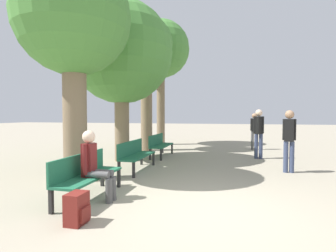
{
  "coord_description": "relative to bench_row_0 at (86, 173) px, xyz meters",
  "views": [
    {
      "loc": [
        0.48,
        -4.08,
        1.54
      ],
      "look_at": [
        -1.37,
        3.36,
        1.2
      ],
      "focal_mm": 28.0,
      "sensor_mm": 36.0,
      "label": 1
    }
  ],
  "objects": [
    {
      "name": "ground_plane",
      "position": [
        2.14,
        -0.18,
        -0.47
      ],
      "size": [
        80.0,
        80.0,
        0.0
      ],
      "primitive_type": "plane",
      "color": "gray"
    },
    {
      "name": "tree_row_2",
      "position": [
        -0.99,
        6.41,
        3.89
      ],
      "size": [
        2.25,
        2.25,
        5.69
      ],
      "color": "#7A664C",
      "rests_on": "ground_plane"
    },
    {
      "name": "pedestrian_mid",
      "position": [
        4.06,
        3.21,
        0.47
      ],
      "size": [
        0.33,
        0.24,
        1.65
      ],
      "color": "#384260",
      "rests_on": "ground_plane"
    },
    {
      "name": "bench_row_1",
      "position": [
        0.0,
        2.48,
        0.0
      ],
      "size": [
        0.47,
        1.72,
        0.81
      ],
      "color": "#1E6042",
      "rests_on": "ground_plane"
    },
    {
      "name": "tree_row_1",
      "position": [
        -0.99,
        3.85,
        3.09
      ],
      "size": [
        3.38,
        3.38,
        5.28
      ],
      "color": "#7A664C",
      "rests_on": "ground_plane"
    },
    {
      "name": "tree_row_0",
      "position": [
        -0.99,
        1.18,
        3.2
      ],
      "size": [
        2.65,
        2.65,
        5.1
      ],
      "color": "#7A664C",
      "rests_on": "ground_plane"
    },
    {
      "name": "bench_row_2",
      "position": [
        0.0,
        4.96,
        0.0
      ],
      "size": [
        0.47,
        1.72,
        0.81
      ],
      "color": "#1E6042",
      "rests_on": "ground_plane"
    },
    {
      "name": "pedestrian_far",
      "position": [
        3.52,
        7.78,
        0.44
      ],
      "size": [
        0.32,
        0.23,
        1.6
      ],
      "color": "#4C4C4C",
      "rests_on": "ground_plane"
    },
    {
      "name": "person_seated",
      "position": [
        0.22,
        -0.07,
        0.19
      ],
      "size": [
        0.6,
        0.34,
        1.26
      ],
      "color": "#4C4C4C",
      "rests_on": "ground_plane"
    },
    {
      "name": "pedestrian_near",
      "position": [
        3.49,
        5.33,
        0.51
      ],
      "size": [
        0.35,
        0.31,
        1.72
      ],
      "color": "#384260",
      "rests_on": "ground_plane"
    },
    {
      "name": "tree_row_3",
      "position": [
        -0.99,
        8.68,
        4.32
      ],
      "size": [
        2.92,
        2.92,
        6.33
      ],
      "color": "#7A664C",
      "rests_on": "ground_plane"
    },
    {
      "name": "bench_row_0",
      "position": [
        0.0,
        0.0,
        0.0
      ],
      "size": [
        0.47,
        1.72,
        0.81
      ],
      "color": "#1E6042",
      "rests_on": "ground_plane"
    },
    {
      "name": "backpack",
      "position": [
        0.51,
        -1.05,
        -0.25
      ],
      "size": [
        0.27,
        0.32,
        0.44
      ],
      "color": "maroon",
      "rests_on": "ground_plane"
    }
  ]
}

